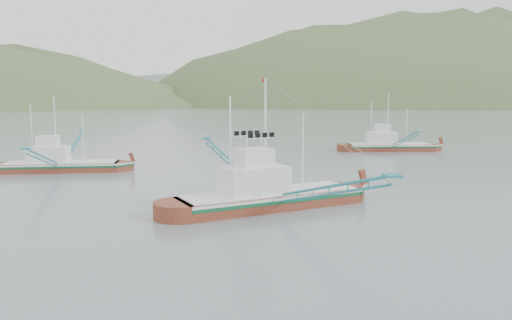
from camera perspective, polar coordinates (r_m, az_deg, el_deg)
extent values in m
plane|color=slate|center=(38.41, 1.05, -5.88)|extent=(1200.00, 1200.00, 0.00)
cube|color=maroon|center=(39.72, 1.68, -5.15)|extent=(15.36, 9.04, 1.99)
cube|color=silver|center=(39.55, 1.68, -3.95)|extent=(15.11, 9.01, 0.22)
cube|color=#0C5630|center=(39.59, 1.68, -4.30)|extent=(15.12, 9.03, 0.22)
cube|color=silver|center=(39.51, 1.69, -3.67)|extent=(14.60, 8.59, 0.12)
cube|color=silver|center=(38.62, -0.24, -2.34)|extent=(5.78, 4.75, 2.19)
cube|color=silver|center=(38.36, -0.24, 0.29)|extent=(3.20, 2.97, 1.39)
cylinder|color=white|center=(38.66, 1.07, 2.72)|extent=(0.16, 0.16, 8.96)
cylinder|color=white|center=(37.39, -2.96, 1.52)|extent=(0.14, 0.14, 7.61)
cylinder|color=white|center=(40.57, 5.38, 1.00)|extent=(0.12, 0.12, 6.27)
cube|color=maroon|center=(83.00, 15.02, 1.15)|extent=(13.71, 4.53, 1.80)
cube|color=silver|center=(82.92, 15.04, 1.67)|extent=(13.44, 4.58, 0.20)
cube|color=#0C5630|center=(82.94, 15.03, 1.52)|extent=(13.44, 4.60, 0.20)
cube|color=silver|center=(82.90, 15.04, 1.80)|extent=(13.02, 4.30, 0.11)
cube|color=silver|center=(82.42, 14.17, 2.45)|extent=(4.69, 3.18, 1.98)
cube|color=silver|center=(82.30, 14.21, 3.58)|extent=(2.47, 2.14, 1.26)
cylinder|color=white|center=(82.49, 14.84, 4.57)|extent=(0.14, 0.14, 8.09)
cylinder|color=white|center=(81.75, 13.02, 4.17)|extent=(0.13, 0.13, 6.88)
cylinder|color=white|center=(83.55, 16.87, 3.69)|extent=(0.11, 0.11, 5.66)
cube|color=maroon|center=(62.63, -21.37, -1.06)|extent=(13.14, 3.59, 1.75)
cube|color=silver|center=(62.53, -21.40, -0.39)|extent=(12.88, 3.66, 0.19)
cube|color=#0C5630|center=(62.56, -21.39, -0.59)|extent=(12.88, 3.68, 0.19)
cube|color=silver|center=(62.51, -21.40, -0.23)|extent=(12.49, 3.41, 0.10)
cube|color=silver|center=(62.74, -22.60, 0.58)|extent=(4.39, 2.83, 1.92)
cube|color=silver|center=(62.59, -22.68, 2.02)|extent=(2.29, 1.94, 1.22)
cylinder|color=white|center=(62.26, -21.96, 3.32)|extent=(0.14, 0.14, 7.87)
cylinder|color=white|center=(63.02, -24.25, 2.71)|extent=(0.12, 0.12, 6.69)
cylinder|color=white|center=(61.63, -19.16, 2.31)|extent=(0.10, 0.10, 5.51)
ellipsoid|color=#455D30|center=(527.50, 21.11, 5.92)|extent=(684.00, 432.00, 306.00)
ellipsoid|color=slate|center=(598.14, -3.35, 6.51)|extent=(960.00, 400.00, 240.00)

